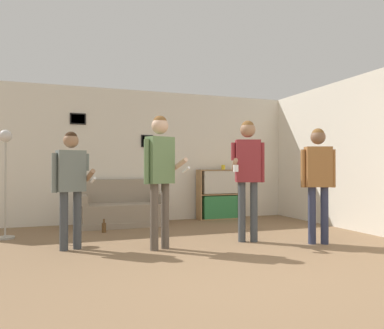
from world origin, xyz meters
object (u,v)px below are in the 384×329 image
person_watcher_holding_cup (248,166)px  drinking_cup (223,167)px  couch (123,210)px  floor_lamp (5,165)px  bookshelf (219,194)px  person_player_foreground_left (71,178)px  bottle_on_floor (104,227)px  person_player_foreground_center (160,166)px  person_spectator_near_bookshelf (318,173)px

person_watcher_holding_cup → drinking_cup: person_watcher_holding_cup is taller
couch → floor_lamp: bearing=-158.7°
bookshelf → person_player_foreground_left: (-3.10, -2.12, 0.44)m
bookshelf → person_watcher_holding_cup: (-0.60, -2.44, 0.60)m
bottle_on_floor → bookshelf: bearing=19.6°
person_watcher_holding_cup → bottle_on_floor: (-1.93, 1.54, -1.04)m
floor_lamp → person_player_foreground_center: (2.07, -1.55, -0.01)m
person_spectator_near_bookshelf → drinking_cup: bearing=93.6°
couch → person_watcher_holding_cup: person_watcher_holding_cup is taller
drinking_cup → floor_lamp: bearing=-167.0°
bookshelf → person_spectator_near_bookshelf: size_ratio=0.64×
person_player_foreground_left → person_watcher_holding_cup: (2.50, -0.31, 0.16)m
person_player_foreground_left → couch: bearing=62.5°
floor_lamp → drinking_cup: floor_lamp is taller
person_player_foreground_left → person_player_foreground_center: size_ratio=0.88×
couch → person_player_foreground_left: 2.28m
person_spectator_near_bookshelf → drinking_cup: size_ratio=16.69×
couch → drinking_cup: (2.20, 0.20, 0.83)m
couch → bookshelf: bookshelf is taller
couch → drinking_cup: bearing=5.1°
person_watcher_holding_cup → person_spectator_near_bookshelf: (0.89, -0.48, -0.10)m
bookshelf → person_spectator_near_bookshelf: (0.29, -2.92, 0.50)m
floor_lamp → person_spectator_near_bookshelf: (4.33, -1.96, -0.11)m
floor_lamp → drinking_cup: 4.25m
person_player_foreground_left → person_spectator_near_bookshelf: (3.39, -0.79, 0.06)m
person_player_foreground_center → person_watcher_holding_cup: (1.37, 0.07, -0.00)m
bookshelf → floor_lamp: bearing=-166.7°
floor_lamp → drinking_cup: size_ratio=16.90×
couch → bookshelf: (2.10, 0.20, 0.24)m
person_player_foreground_center → drinking_cup: 3.25m
bookshelf → floor_lamp: 4.19m
bottle_on_floor → drinking_cup: drinking_cup is taller
floor_lamp → person_watcher_holding_cup: (3.44, -1.48, -0.01)m
bottle_on_floor → person_watcher_holding_cup: bearing=-38.6°
drinking_cup → bottle_on_floor: bearing=-161.1°
floor_lamp → person_spectator_near_bookshelf: bearing=-24.4°
person_player_foreground_left → person_spectator_near_bookshelf: 3.48m
person_player_foreground_left → person_player_foreground_center: (1.14, -0.38, 0.16)m
person_player_foreground_center → drinking_cup: person_player_foreground_center is taller
couch → floor_lamp: size_ratio=0.93×
person_spectator_near_bookshelf → bookshelf: bearing=95.7°
couch → person_player_foreground_left: size_ratio=0.99×
person_player_foreground_left → person_player_foreground_center: person_player_foreground_center is taller
person_player_foreground_center → person_watcher_holding_cup: bearing=2.8°
floor_lamp → person_player_foreground_left: bearing=-51.3°
floor_lamp → person_player_foreground_left: (0.94, -1.17, -0.18)m
couch → person_player_foreground_left: (-1.00, -1.93, 0.68)m
person_player_foreground_left → bottle_on_floor: person_player_foreground_left is taller
person_spectator_near_bookshelf → person_player_foreground_center: bearing=169.6°
person_watcher_holding_cup → floor_lamp: bearing=156.7°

